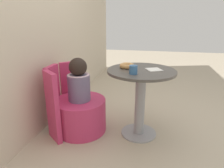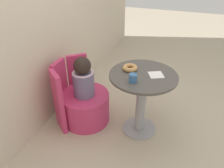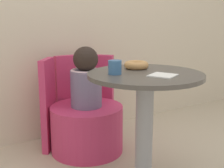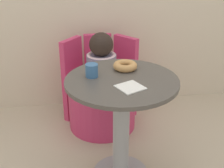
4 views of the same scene
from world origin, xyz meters
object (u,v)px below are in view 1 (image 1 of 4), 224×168
Objects in this scene: cup at (133,70)px; donut at (127,66)px; round_table at (141,90)px; tub_chair at (81,115)px; child_figure at (79,81)px.

donut is at bearing 21.72° from cup.
donut is at bearing 72.57° from round_table.
cup reaches higher than round_table.
round_table is 0.73m from tub_chair.
donut reaches higher than tub_chair.
tub_chair is 1.22× the size of child_figure.
round_table is 0.66m from child_figure.
tub_chair is at bearing 180.00° from child_figure.
round_table is 1.57× the size of child_figure.
cup is (-0.12, -0.59, 0.58)m from tub_chair.
tub_chair is at bearing 94.54° from round_table.
round_table is 0.29m from donut.
tub_chair is 0.40m from child_figure.
child_figure is 0.53m from donut.
donut is at bearing -78.71° from child_figure.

